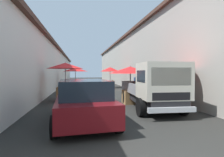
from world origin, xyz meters
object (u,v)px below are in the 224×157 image
(fruit_stall_far_left, at_px, (75,72))
(vendor_by_crates, at_px, (137,85))
(delivery_truck, at_px, (156,88))
(fruit_stall_mid_lane, at_px, (130,74))
(fruit_stall_near_left, at_px, (65,71))
(hatchback_car, at_px, (83,101))
(fruit_stall_far_right, at_px, (110,72))
(fruit_stall_near_right, at_px, (169,74))

(fruit_stall_far_left, height_order, vendor_by_crates, fruit_stall_far_left)
(delivery_truck, relative_size, vendor_by_crates, 3.09)
(vendor_by_crates, bearing_deg, fruit_stall_mid_lane, 145.61)
(fruit_stall_near_left, bearing_deg, vendor_by_crates, -95.32)
(hatchback_car, xyz_separation_m, vendor_by_crates, (4.65, -3.41, 0.19))
(delivery_truck, distance_m, vendor_by_crates, 3.54)
(delivery_truck, bearing_deg, fruit_stall_far_right, -0.44)
(fruit_stall_mid_lane, bearing_deg, hatchback_car, 143.19)
(fruit_stall_far_left, xyz_separation_m, hatchback_car, (-13.00, -0.59, -0.98))
(fruit_stall_far_right, bearing_deg, vendor_by_crates, -178.61)
(fruit_stall_far_left, distance_m, vendor_by_crates, 9.29)
(fruit_stall_near_left, xyz_separation_m, fruit_stall_mid_lane, (-1.54, -3.63, -0.14))
(hatchback_car, bearing_deg, fruit_stall_near_right, -68.05)
(fruit_stall_mid_lane, bearing_deg, fruit_stall_far_right, -3.21)
(fruit_stall_far_right, xyz_separation_m, hatchback_car, (-13.51, 3.20, -1.04))
(fruit_stall_near_left, xyz_separation_m, hatchback_car, (-5.07, -1.00, -1.02))
(delivery_truck, bearing_deg, fruit_stall_near_left, 46.14)
(hatchback_car, bearing_deg, fruit_stall_mid_lane, -36.81)
(fruit_stall_mid_lane, relative_size, fruit_stall_near_right, 1.09)
(fruit_stall_near_right, relative_size, vendor_by_crates, 1.38)
(fruit_stall_far_left, distance_m, delivery_truck, 12.45)
(fruit_stall_far_right, relative_size, vendor_by_crates, 1.46)
(fruit_stall_near_left, relative_size, fruit_stall_near_right, 1.05)
(fruit_stall_mid_lane, height_order, hatchback_car, fruit_stall_mid_lane)
(fruit_stall_far_right, distance_m, hatchback_car, 13.92)
(fruit_stall_far_left, xyz_separation_m, vendor_by_crates, (-8.35, -4.00, -0.78))
(hatchback_car, relative_size, vendor_by_crates, 2.49)
(fruit_stall_near_left, height_order, vendor_by_crates, fruit_stall_near_left)
(vendor_by_crates, bearing_deg, fruit_stall_near_right, -170.45)
(fruit_stall_mid_lane, relative_size, delivery_truck, 0.49)
(hatchback_car, bearing_deg, fruit_stall_near_left, 11.14)
(fruit_stall_far_right, distance_m, fruit_stall_near_right, 11.95)
(fruit_stall_near_right, xyz_separation_m, fruit_stall_far_left, (11.42, 4.51, 0.07))
(fruit_stall_near_right, relative_size, hatchback_car, 0.56)
(fruit_stall_far_right, relative_size, delivery_truck, 0.47)
(fruit_stall_far_left, bearing_deg, fruit_stall_mid_lane, -161.22)
(hatchback_car, xyz_separation_m, delivery_truck, (1.13, -3.10, 0.30))
(fruit_stall_near_left, relative_size, hatchback_car, 0.59)
(fruit_stall_far_left, relative_size, delivery_truck, 0.50)
(fruit_stall_mid_lane, bearing_deg, delivery_truck, -169.05)
(fruit_stall_far_left, height_order, delivery_truck, fruit_stall_far_left)
(fruit_stall_far_right, height_order, vendor_by_crates, fruit_stall_far_right)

